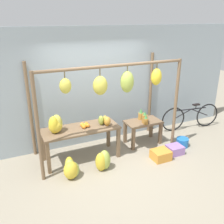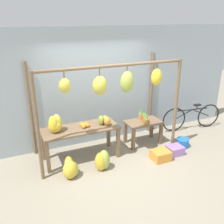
% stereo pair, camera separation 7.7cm
% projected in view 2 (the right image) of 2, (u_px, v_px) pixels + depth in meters
% --- Properties ---
extents(ground_plane, '(20.00, 20.00, 0.00)m').
position_uv_depth(ground_plane, '(120.00, 168.00, 5.23)').
color(ground_plane, gray).
extents(shop_wall_back, '(8.00, 0.08, 2.80)m').
position_uv_depth(shop_wall_back, '(95.00, 87.00, 5.95)').
color(shop_wall_back, '#99A8B2').
rests_on(shop_wall_back, ground_plane).
extents(stall_awning, '(3.14, 1.22, 2.14)m').
position_uv_depth(stall_awning, '(113.00, 90.00, 5.06)').
color(stall_awning, brown).
rests_on(stall_awning, ground_plane).
extents(display_table_main, '(1.64, 0.65, 0.74)m').
position_uv_depth(display_table_main, '(81.00, 132.00, 5.39)').
color(display_table_main, brown).
rests_on(display_table_main, ground_plane).
extents(display_table_side, '(0.86, 0.52, 0.59)m').
position_uv_depth(display_table_side, '(143.00, 126.00, 6.11)').
color(display_table_side, brown).
rests_on(display_table_side, ground_plane).
extents(banana_pile_on_table, '(0.36, 0.37, 0.37)m').
position_uv_depth(banana_pile_on_table, '(55.00, 124.00, 5.11)').
color(banana_pile_on_table, gold).
rests_on(banana_pile_on_table, display_table_main).
extents(orange_pile, '(0.19, 0.22, 0.10)m').
position_uv_depth(orange_pile, '(85.00, 125.00, 5.39)').
color(orange_pile, orange).
rests_on(orange_pile, display_table_main).
extents(pineapple_cluster, '(0.17, 0.43, 0.28)m').
position_uv_depth(pineapple_cluster, '(144.00, 117.00, 6.00)').
color(pineapple_cluster, '#B27F38').
rests_on(pineapple_cluster, display_table_side).
extents(banana_pile_ground_left, '(0.42, 0.45, 0.41)m').
position_uv_depth(banana_pile_ground_left, '(70.00, 169.00, 4.90)').
color(banana_pile_ground_left, '#9EB247').
rests_on(banana_pile_ground_left, ground_plane).
extents(banana_pile_ground_right, '(0.38, 0.32, 0.43)m').
position_uv_depth(banana_pile_ground_right, '(103.00, 161.00, 5.12)').
color(banana_pile_ground_right, '#9EB247').
rests_on(banana_pile_ground_right, ground_plane).
extents(fruit_crate_white, '(0.39, 0.34, 0.22)m').
position_uv_depth(fruit_crate_white, '(161.00, 155.00, 5.52)').
color(fruit_crate_white, orange).
rests_on(fruit_crate_white, ground_plane).
extents(blue_bucket, '(0.29, 0.29, 0.21)m').
position_uv_depth(blue_bucket, '(183.00, 143.00, 6.06)').
color(blue_bucket, blue).
rests_on(blue_bucket, ground_plane).
extents(parked_bicycle, '(1.76, 0.28, 0.72)m').
position_uv_depth(parked_bicycle, '(192.00, 117.00, 6.94)').
color(parked_bicycle, black).
rests_on(parked_bicycle, ground_plane).
extents(papaya_pile, '(0.28, 0.30, 0.22)m').
position_uv_depth(papaya_pile, '(105.00, 120.00, 5.46)').
color(papaya_pile, gold).
rests_on(papaya_pile, display_table_main).
extents(fruit_crate_purple, '(0.35, 0.31, 0.19)m').
position_uv_depth(fruit_crate_purple, '(175.00, 150.00, 5.75)').
color(fruit_crate_purple, '#9970B7').
rests_on(fruit_crate_purple, ground_plane).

